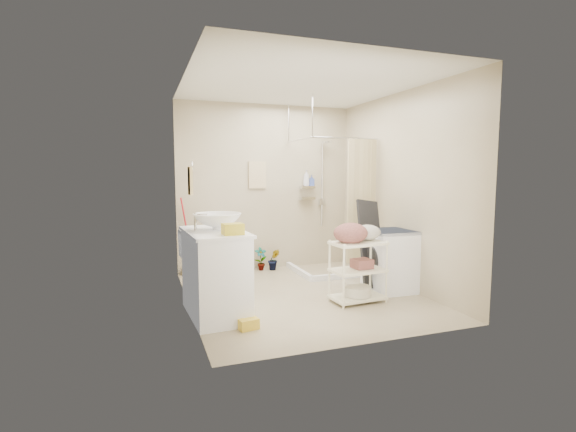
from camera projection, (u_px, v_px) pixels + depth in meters
The scene contains 23 objects.
floor at pixel (303, 295), 5.26m from camera, with size 3.20×3.20×0.00m, color tan.
ceiling at pixel (303, 84), 4.99m from camera, with size 2.80×3.20×0.04m, color silver.
wall_back at pixel (266, 188), 6.63m from camera, with size 2.80×0.04×2.60m, color #B8AC8E.
wall_front at pixel (370, 200), 3.63m from camera, with size 2.80×0.04×2.60m, color #B8AC8E.
wall_left at pixel (187, 194), 4.66m from camera, with size 0.04×3.20×2.60m, color #B8AC8E.
wall_right at pixel (400, 190), 5.59m from camera, with size 0.04×3.20×2.60m, color #B8AC8E.
vanity at pixel (215, 273), 4.48m from camera, with size 0.59×1.05×0.92m, color white.
sink at pixel (217, 221), 4.49m from camera, with size 0.52×0.52×0.18m, color white.
counter_basket at pixel (233, 229), 4.13m from camera, with size 0.20×0.16×0.11m, color gold.
floor_basket at pixel (248, 321), 4.12m from camera, with size 0.28×0.21×0.15m, color yellow.
toilet at pixel (211, 259), 5.51m from camera, with size 0.45×0.78×0.80m, color white.
mop at pixel (185, 237), 6.21m from camera, with size 0.11×0.11×1.16m, color red, non-canonical shape.
potted_plant_a at pixel (261, 259), 6.56m from camera, with size 0.19×0.13×0.37m, color brown.
potted_plant_b at pixel (274, 259), 6.59m from camera, with size 0.18×0.15×0.34m, color brown.
hanging_towel at pixel (257, 175), 6.54m from camera, with size 0.28×0.03×0.42m, color beige.
towel_ring at pixel (190, 179), 4.46m from camera, with size 0.04×0.22×0.34m, color #F7DC93, non-canonical shape.
tp_holder at pixel (191, 244), 4.78m from camera, with size 0.08×0.12×0.14m, color white, non-canonical shape.
shower at pixel (329, 204), 6.42m from camera, with size 1.10×1.10×2.10m, color white, non-canonical shape.
shampoo_bottle_a at pixel (306, 178), 6.74m from camera, with size 0.10×0.10×0.26m, color silver.
shampoo_bottle_b at pixel (312, 180), 6.80m from camera, with size 0.08×0.08×0.18m, color #354894.
washing_machine at pixel (390, 260), 5.42m from camera, with size 0.54×0.56×0.80m, color white.
laundry_rack at pixel (358, 266), 4.95m from camera, with size 0.63×0.37×0.87m, color white, non-canonical shape.
ironing_board at pixel (371, 244), 5.47m from camera, with size 0.35×0.10×1.22m, color black, non-canonical shape.
Camera 1 is at (-1.88, -4.77, 1.54)m, focal length 26.00 mm.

